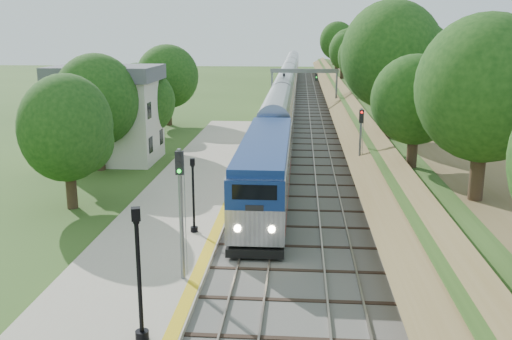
# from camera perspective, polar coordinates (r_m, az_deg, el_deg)

# --- Properties ---
(trackbed) EXTENTS (9.50, 170.00, 0.28)m
(trackbed) POSITION_cam_1_polar(r_m,az_deg,el_deg) (77.13, 4.38, 5.75)
(trackbed) COLOR #4C4944
(trackbed) RESTS_ON ground
(platform) EXTENTS (6.40, 68.00, 0.38)m
(platform) POSITION_cam_1_polar(r_m,az_deg,el_deg) (34.85, -7.79, -4.14)
(platform) COLOR #AA9B89
(platform) RESTS_ON ground
(yellow_stripe) EXTENTS (0.55, 68.00, 0.01)m
(yellow_stripe) POSITION_cam_1_polar(r_m,az_deg,el_deg) (34.31, -3.13, -3.98)
(yellow_stripe) COLOR gold
(yellow_stripe) RESTS_ON platform
(embankment) EXTENTS (10.64, 170.00, 11.70)m
(embankment) POSITION_cam_1_polar(r_m,az_deg,el_deg) (77.34, 10.65, 6.99)
(embankment) COLOR brown
(embankment) RESTS_ON ground
(station_building) EXTENTS (8.60, 6.60, 8.00)m
(station_building) POSITION_cam_1_polar(r_m,az_deg,el_deg) (49.53, -14.57, 5.53)
(station_building) COLOR silver
(station_building) RESTS_ON ground
(signal_gantry) EXTENTS (8.40, 0.38, 6.20)m
(signal_gantry) POSITION_cam_1_polar(r_m,az_deg,el_deg) (71.62, 4.82, 8.95)
(signal_gantry) COLOR slate
(signal_gantry) RESTS_ON ground
(trees_behind_platform) EXTENTS (7.82, 53.32, 7.21)m
(trees_behind_platform) POSITION_cam_1_polar(r_m,az_deg,el_deg) (39.83, -15.03, 4.21)
(trees_behind_platform) COLOR #332316
(trees_behind_platform) RESTS_ON ground
(train) EXTENTS (2.88, 135.27, 4.23)m
(train) POSITION_cam_1_polar(r_m,az_deg,el_deg) (92.31, 3.18, 8.42)
(train) COLOR black
(train) RESTS_ON trackbed
(lamppost_mid) EXTENTS (0.48, 0.48, 4.81)m
(lamppost_mid) POSITION_cam_1_polar(r_m,az_deg,el_deg) (20.12, -11.58, -10.96)
(lamppost_mid) COLOR black
(lamppost_mid) RESTS_ON platform
(lamppost_far) EXTENTS (0.40, 0.40, 4.01)m
(lamppost_far) POSITION_cam_1_polar(r_m,az_deg,el_deg) (30.26, -6.27, -2.95)
(lamppost_far) COLOR black
(lamppost_far) RESTS_ON platform
(signal_platform) EXTENTS (0.34, 0.27, 5.74)m
(signal_platform) POSITION_cam_1_polar(r_m,az_deg,el_deg) (24.17, -7.54, -3.03)
(signal_platform) COLOR slate
(signal_platform) RESTS_ON platform
(signal_farside) EXTENTS (0.31, 0.24, 5.60)m
(signal_farside) POSITION_cam_1_polar(r_m,az_deg,el_deg) (39.68, 10.40, 2.96)
(signal_farside) COLOR slate
(signal_farside) RESTS_ON ground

